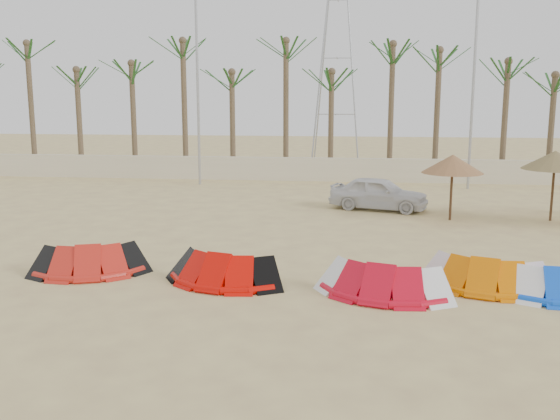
# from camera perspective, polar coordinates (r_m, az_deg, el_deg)

# --- Properties ---
(ground) EXTENTS (120.00, 120.00, 0.00)m
(ground) POSITION_cam_1_polar(r_m,az_deg,el_deg) (13.48, -3.06, -10.11)
(ground) COLOR #DAC679
(ground) RESTS_ON ground
(boundary_wall) EXTENTS (60.00, 0.30, 1.30)m
(boundary_wall) POSITION_cam_1_polar(r_m,az_deg,el_deg) (34.74, 3.13, 3.73)
(boundary_wall) COLOR beige
(boundary_wall) RESTS_ON ground
(palm_line) EXTENTS (52.00, 4.00, 7.70)m
(palm_line) POSITION_cam_1_polar(r_m,az_deg,el_deg) (36.00, 4.47, 13.19)
(palm_line) COLOR brown
(palm_line) RESTS_ON ground
(lamp_b) EXTENTS (1.25, 0.14, 11.00)m
(lamp_b) POSITION_cam_1_polar(r_m,az_deg,el_deg) (33.45, -7.50, 12.18)
(lamp_b) COLOR #A5A8AD
(lamp_b) RESTS_ON ground
(lamp_c) EXTENTS (1.25, 0.14, 11.00)m
(lamp_c) POSITION_cam_1_polar(r_m,az_deg,el_deg) (32.96, 17.38, 11.83)
(lamp_c) COLOR #A5A8AD
(lamp_c) RESTS_ON ground
(pylon) EXTENTS (3.00, 3.00, 14.00)m
(pylon) POSITION_cam_1_polar(r_m,az_deg,el_deg) (40.72, 5.07, 3.78)
(pylon) COLOR #A5A8AD
(pylon) RESTS_ON ground
(kite_red_left) EXTENTS (3.36, 2.28, 0.90)m
(kite_red_left) POSITION_cam_1_polar(r_m,az_deg,el_deg) (17.63, -16.65, -4.14)
(kite_red_left) COLOR red
(kite_red_left) RESTS_ON ground
(kite_red_mid) EXTENTS (3.36, 2.19, 0.90)m
(kite_red_mid) POSITION_cam_1_polar(r_m,az_deg,el_deg) (16.12, -5.09, -5.10)
(kite_red_mid) COLOR #CC0801
(kite_red_mid) RESTS_ON ground
(kite_red_right) EXTENTS (3.50, 2.28, 0.90)m
(kite_red_right) POSITION_cam_1_polar(r_m,az_deg,el_deg) (15.33, 9.31, -6.02)
(kite_red_right) COLOR red
(kite_red_right) RESTS_ON ground
(kite_orange) EXTENTS (3.49, 2.35, 0.90)m
(kite_orange) POSITION_cam_1_polar(r_m,az_deg,el_deg) (16.43, 18.05, -5.28)
(kite_orange) COLOR #E06900
(kite_orange) RESTS_ON ground
(parasol_left) EXTENTS (2.34, 2.34, 2.52)m
(parasol_left) POSITION_cam_1_polar(r_m,az_deg,el_deg) (24.47, 15.50, 4.08)
(parasol_left) COLOR #4C331E
(parasol_left) RESTS_ON ground
(parasol_right) EXTENTS (2.44, 2.44, 2.68)m
(parasol_right) POSITION_cam_1_polar(r_m,az_deg,el_deg) (25.63, 23.84, 4.19)
(parasol_right) COLOR #4C331E
(parasol_right) RESTS_ON ground
(car) EXTENTS (4.34, 2.69, 1.38)m
(car) POSITION_cam_1_polar(r_m,az_deg,el_deg) (26.31, 9.03, 1.52)
(car) COLOR silver
(car) RESTS_ON ground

